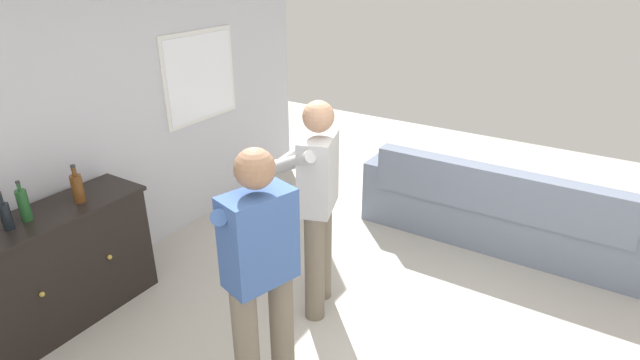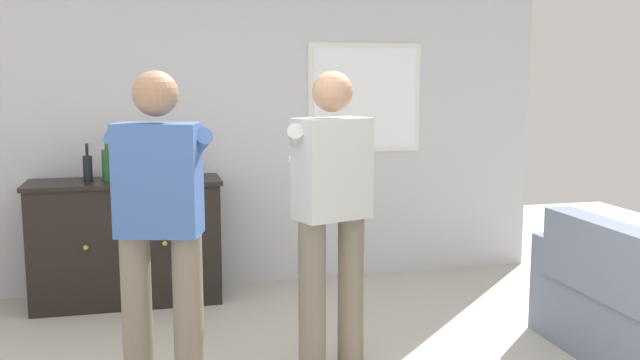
{
  "view_description": "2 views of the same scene",
  "coord_description": "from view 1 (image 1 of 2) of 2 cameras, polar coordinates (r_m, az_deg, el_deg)",
  "views": [
    {
      "loc": [
        -2.35,
        -0.97,
        2.57
      ],
      "look_at": [
        0.3,
        0.69,
        1.15
      ],
      "focal_mm": 28.0,
      "sensor_mm": 36.0,
      "label": 1
    },
    {
      "loc": [
        -0.59,
        -2.95,
        1.66
      ],
      "look_at": [
        0.3,
        0.69,
        1.1
      ],
      "focal_mm": 40.0,
      "sensor_mm": 36.0,
      "label": 2
    }
  ],
  "objects": [
    {
      "name": "bottle_spirits_clear",
      "position": [
        3.91,
        -30.76,
        -2.45
      ],
      "size": [
        0.07,
        0.07,
        0.29
      ],
      "color": "#1E4C23",
      "rests_on": "sideboard_cabinet"
    },
    {
      "name": "couch",
      "position": [
        5.0,
        19.45,
        -3.66
      ],
      "size": [
        0.57,
        2.6,
        0.84
      ],
      "color": "slate",
      "rests_on": "ground"
    },
    {
      "name": "person_standing_left",
      "position": [
        2.88,
        -6.91,
        -10.29
      ],
      "size": [
        0.54,
        0.52,
        1.68
      ],
      "color": "#6B6051",
      "rests_on": "ground"
    },
    {
      "name": "wall_back_with_window",
      "position": [
        4.49,
        -24.03,
        7.27
      ],
      "size": [
        5.2,
        0.15,
        2.8
      ],
      "color": "silver",
      "rests_on": "ground"
    },
    {
      "name": "bottle_wine_green",
      "position": [
        3.85,
        -32.24,
        -3.47
      ],
      "size": [
        0.07,
        0.07,
        0.27
      ],
      "color": "black",
      "rests_on": "sideboard_cabinet"
    },
    {
      "name": "bottle_liquor_amber",
      "position": [
        4.02,
        -25.97,
        -0.79
      ],
      "size": [
        0.08,
        0.08,
        0.29
      ],
      "color": "#593314",
      "rests_on": "sideboard_cabinet"
    },
    {
      "name": "sideboard_cabinet",
      "position": [
        4.2,
        -27.67,
        -8.88
      ],
      "size": [
        1.37,
        0.49,
        0.91
      ],
      "color": "black",
      "rests_on": "ground"
    },
    {
      "name": "person_standing_right",
      "position": [
        3.62,
        -0.36,
        -2.34
      ],
      "size": [
        0.53,
        0.52,
        1.68
      ],
      "color": "#6B6051",
      "rests_on": "ground"
    }
  ]
}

